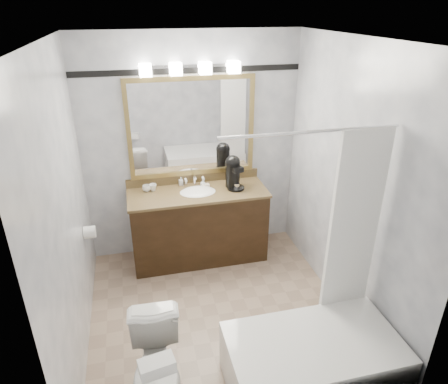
% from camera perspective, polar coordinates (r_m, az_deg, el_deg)
% --- Properties ---
extents(room, '(2.42, 2.62, 2.52)m').
position_cam_1_polar(room, '(3.32, -0.90, -1.00)').
color(room, gray).
rests_on(room, ground).
extents(vanity, '(1.53, 0.58, 0.97)m').
position_cam_1_polar(vanity, '(4.59, -3.64, -4.55)').
color(vanity, black).
rests_on(vanity, ground).
extents(mirror, '(1.40, 0.04, 1.10)m').
position_cam_1_polar(mirror, '(4.41, -4.63, 9.16)').
color(mirror, '#9C8246').
rests_on(mirror, room).
extents(vanity_light_bar, '(1.02, 0.14, 0.12)m').
position_cam_1_polar(vanity_light_bar, '(4.23, -4.82, 17.23)').
color(vanity_light_bar, silver).
rests_on(vanity_light_bar, room).
extents(accent_stripe, '(2.40, 0.01, 0.06)m').
position_cam_1_polar(accent_stripe, '(4.30, -4.95, 16.91)').
color(accent_stripe, black).
rests_on(accent_stripe, room).
extents(bathtub, '(1.30, 0.75, 1.96)m').
position_cam_1_polar(bathtub, '(3.38, 12.79, -21.74)').
color(bathtub, white).
rests_on(bathtub, ground).
extents(tp_roll, '(0.11, 0.12, 0.12)m').
position_cam_1_polar(tp_roll, '(4.14, -18.64, -5.44)').
color(tp_roll, white).
rests_on(tp_roll, room).
extents(toilet, '(0.41, 0.68, 0.68)m').
position_cam_1_polar(toilet, '(3.17, -9.53, -23.86)').
color(toilet, white).
rests_on(toilet, ground).
extents(tissue_box, '(0.24, 0.16, 0.09)m').
position_cam_1_polar(tissue_box, '(2.68, -9.56, -23.33)').
color(tissue_box, white).
rests_on(tissue_box, toilet).
extents(coffee_maker, '(0.20, 0.24, 0.38)m').
position_cam_1_polar(coffee_maker, '(4.42, 1.32, 2.98)').
color(coffee_maker, black).
rests_on(coffee_maker, vanity).
extents(cup_left, '(0.11, 0.11, 0.07)m').
position_cam_1_polar(cup_left, '(4.46, -11.00, 0.53)').
color(cup_left, white).
rests_on(cup_left, vanity).
extents(cup_right, '(0.09, 0.09, 0.08)m').
position_cam_1_polar(cup_right, '(4.47, -10.13, 0.64)').
color(cup_right, white).
rests_on(cup_right, vanity).
extents(soap_bottle_a, '(0.05, 0.05, 0.10)m').
position_cam_1_polar(soap_bottle_a, '(4.55, -6.17, 1.56)').
color(soap_bottle_a, white).
rests_on(soap_bottle_a, vanity).
extents(soap_bottle_b, '(0.07, 0.07, 0.07)m').
position_cam_1_polar(soap_bottle_b, '(4.52, -3.04, 1.33)').
color(soap_bottle_b, white).
rests_on(soap_bottle_b, vanity).
extents(soap_bar, '(0.09, 0.06, 0.03)m').
position_cam_1_polar(soap_bar, '(4.51, -2.64, 0.97)').
color(soap_bar, beige).
rests_on(soap_bar, vanity).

